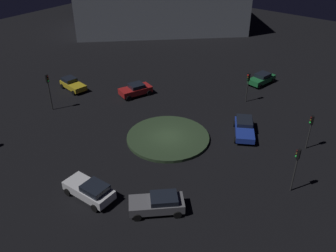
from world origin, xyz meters
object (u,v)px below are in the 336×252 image
at_px(car_red, 136,90).
at_px(traffic_light_south, 248,82).
at_px(traffic_light_east, 48,85).
at_px(store_building, 161,4).
at_px(car_yellow, 72,84).
at_px(car_grey, 158,203).
at_px(traffic_light_west, 297,162).
at_px(traffic_light_southwest, 311,126).
at_px(car_green, 262,79).
at_px(car_blue, 244,128).
at_px(car_white, 90,190).

distance_m(car_red, traffic_light_south, 13.97).
distance_m(traffic_light_east, store_building, 36.26).
distance_m(car_yellow, car_grey, 25.33).
height_order(traffic_light_south, store_building, store_building).
bearing_deg(traffic_light_south, car_red, -48.55).
bearing_deg(car_red, store_building, 53.02).
bearing_deg(traffic_light_west, car_red, -13.77).
distance_m(traffic_light_west, store_building, 49.89).
height_order(car_red, store_building, store_building).
height_order(traffic_light_south, traffic_light_southwest, traffic_light_south).
xyz_separation_m(car_yellow, traffic_light_east, (-2.59, 5.15, 2.44)).
xyz_separation_m(traffic_light_west, store_building, (39.22, -30.79, 1.57)).
bearing_deg(store_building, car_red, 79.02).
bearing_deg(car_red, traffic_light_south, -39.34).
bearing_deg(traffic_light_east, traffic_light_west, -6.00).
distance_m(car_red, store_building, 30.58).
bearing_deg(car_green, traffic_light_south, -161.88).
relative_size(car_yellow, car_green, 0.96).
height_order(traffic_light_west, store_building, store_building).
bearing_deg(car_blue, car_white, -48.11).
height_order(car_yellow, car_grey, car_grey).
bearing_deg(traffic_light_southwest, car_yellow, -20.32).
height_order(car_red, traffic_light_southwest, traffic_light_southwest).
bearing_deg(car_yellow, traffic_light_west, 4.97).
height_order(car_blue, car_red, car_red).
bearing_deg(car_green, traffic_light_east, 154.07).
distance_m(car_grey, traffic_light_southwest, 17.05).
height_order(car_grey, car_red, car_red).
height_order(car_white, traffic_light_west, traffic_light_west).
height_order(car_green, car_white, car_white).
distance_m(car_blue, traffic_light_southwest, 6.60).
bearing_deg(traffic_light_southwest, traffic_light_east, -9.16).
relative_size(traffic_light_southwest, traffic_light_west, 0.87).
xyz_separation_m(car_yellow, car_green, (-18.83, -16.99, 0.05)).
bearing_deg(car_yellow, traffic_light_southwest, 18.50).
height_order(car_grey, car_green, car_grey).
bearing_deg(car_blue, traffic_light_south, 175.67).
distance_m(car_yellow, store_building, 30.78).
distance_m(car_grey, car_white, 5.81).
height_order(car_green, traffic_light_south, traffic_light_south).
bearing_deg(traffic_light_east, car_white, -39.58).
bearing_deg(car_yellow, traffic_light_south, 36.81).
bearing_deg(car_grey, traffic_light_south, -124.67).
relative_size(car_grey, traffic_light_east, 0.98).
distance_m(car_blue, traffic_light_south, 7.80).
distance_m(car_blue, car_white, 17.52).
bearing_deg(car_green, car_white, -171.75).
xyz_separation_m(car_white, traffic_light_south, (-1.91, -23.49, 1.86)).
distance_m(car_grey, car_red, 20.88).
relative_size(car_green, store_building, 0.13).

